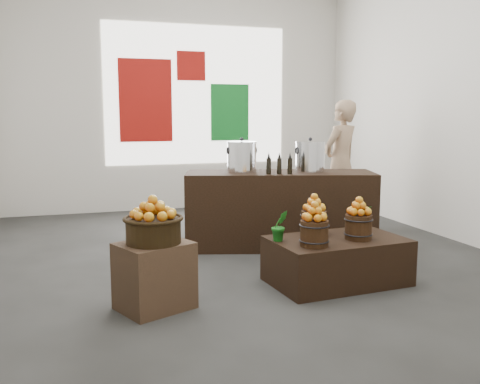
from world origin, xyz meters
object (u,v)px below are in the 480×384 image
object	(u,v)px
shopper	(340,163)
counter	(280,210)
crate	(155,276)
stock_pot_center	(310,158)
wicker_basket	(153,231)
display_table	(337,261)
stock_pot_left	(242,158)

from	to	relation	value
shopper	counter	bearing A→B (deg)	10.31
crate	shopper	size ratio (longest dim) A/B	0.31
stock_pot_center	wicker_basket	bearing A→B (deg)	-144.03
stock_pot_center	crate	bearing A→B (deg)	-144.03
counter	stock_pot_center	xyz separation A→B (m)	(0.36, -0.11, 0.66)
wicker_basket	stock_pot_center	xyz separation A→B (m)	(2.20, 1.60, 0.45)
crate	display_table	xyz separation A→B (m)	(1.85, 0.16, -0.07)
crate	counter	world-z (taller)	counter
display_table	shopper	bearing A→B (deg)	56.71
crate	stock_pot_center	xyz separation A→B (m)	(2.20, 1.60, 0.85)
crate	stock_pot_center	distance (m)	2.85
display_table	shopper	xyz separation A→B (m)	(1.42, 2.61, 0.72)
stock_pot_left	shopper	xyz separation A→B (m)	(1.88, 0.94, -0.20)
display_table	stock_pot_center	bearing A→B (deg)	71.32
crate	wicker_basket	xyz separation A→B (m)	(0.00, 0.00, 0.40)
wicker_basket	stock_pot_left	bearing A→B (deg)	53.03
crate	wicker_basket	bearing A→B (deg)	0.00
crate	shopper	xyz separation A→B (m)	(3.27, 2.78, 0.65)
counter	display_table	bearing A→B (deg)	-73.35
crate	stock_pot_center	size ratio (longest dim) A/B	1.62
wicker_basket	counter	bearing A→B (deg)	42.73
stock_pot_center	shopper	xyz separation A→B (m)	(1.06, 1.18, -0.20)
wicker_basket	counter	world-z (taller)	counter
counter	stock_pot_center	size ratio (longest dim) A/B	6.47
wicker_basket	stock_pot_left	size ratio (longest dim) A/B	1.30
display_table	stock_pot_left	distance (m)	1.96
stock_pot_center	counter	bearing A→B (deg)	163.47
stock_pot_left	shopper	world-z (taller)	shopper
crate	counter	size ratio (longest dim) A/B	0.25
crate	stock_pot_left	size ratio (longest dim) A/B	1.62
display_table	wicker_basket	bearing A→B (deg)	-179.71
crate	display_table	bearing A→B (deg)	5.10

